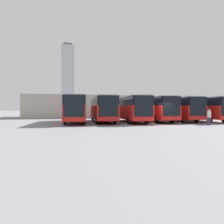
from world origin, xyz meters
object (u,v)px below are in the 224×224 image
object	(u,v)px
bus_1	(176,108)
pedestrian	(209,117)
bus_3	(130,108)
bus_5	(75,108)
bus_0	(201,108)
bus_2	(154,108)
bus_4	(102,108)

from	to	relation	value
bus_1	pedestrian	world-z (taller)	bus_1
bus_3	pedestrian	distance (m)	9.93
bus_1	bus_3	xyz separation A→B (m)	(7.37, 0.82, 0.00)
bus_3	bus_5	size ratio (longest dim) A/B	1.00
bus_1	bus_5	distance (m)	14.74
bus_0	pedestrian	world-z (taller)	bus_0
bus_0	bus_2	distance (m)	7.39
bus_2	pedestrian	xyz separation A→B (m)	(-2.75, 8.07, -0.93)
bus_2	bus_4	bearing A→B (deg)	2.90
bus_0	bus_2	xyz separation A→B (m)	(7.37, -0.57, 0.00)
bus_2	bus_4	xyz separation A→B (m)	(7.37, -0.36, 0.00)
bus_5	pedestrian	distance (m)	16.09
bus_5	bus_0	bearing A→B (deg)	-176.55
bus_0	bus_4	xyz separation A→B (m)	(14.74, -0.93, 0.00)
bus_0	bus_4	bearing A→B (deg)	2.06
bus_4	pedestrian	world-z (taller)	bus_4
bus_0	bus_1	world-z (taller)	same
bus_1	pedestrian	xyz separation A→B (m)	(0.93, 8.32, -0.93)
bus_2	bus_1	bearing A→B (deg)	-170.44
bus_1	pedestrian	distance (m)	8.43
bus_4	bus_5	size ratio (longest dim) A/B	1.00
bus_4	bus_3	bearing A→B (deg)	171.64
bus_2	pedestrian	world-z (taller)	bus_2
bus_2	bus_4	world-z (taller)	same
bus_1	pedestrian	bearing A→B (deg)	89.27
bus_5	pedestrian	world-z (taller)	bus_5
bus_1	bus_5	size ratio (longest dim) A/B	1.00
pedestrian	bus_2	bearing A→B (deg)	121.05
bus_2	bus_3	distance (m)	3.73
bus_2	pedestrian	distance (m)	8.58
bus_0	pedestrian	distance (m)	8.85
pedestrian	bus_3	bearing A→B (deg)	142.84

